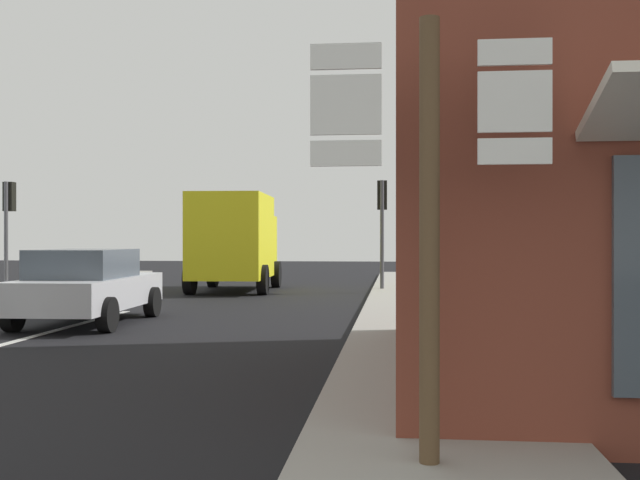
{
  "coord_description": "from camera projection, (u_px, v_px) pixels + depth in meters",
  "views": [
    {
      "loc": [
        6.19,
        -4.6,
        1.68
      ],
      "look_at": [
        4.6,
        10.83,
        1.65
      ],
      "focal_mm": 41.94,
      "sensor_mm": 36.0,
      "label": 1
    }
  ],
  "objects": [
    {
      "name": "ground_plane",
      "position": [
        91.0,
        321.0,
        15.17
      ],
      "size": [
        80.0,
        80.0,
        0.0
      ],
      "primitive_type": "plane",
      "color": "black"
    },
    {
      "name": "sidewalk_right",
      "position": [
        418.0,
        335.0,
        12.5
      ],
      "size": [
        2.22,
        44.0,
        0.14
      ],
      "primitive_type": "cube",
      "color": "gray",
      "rests_on": "ground"
    },
    {
      "name": "sedan_far",
      "position": [
        87.0,
        285.0,
        14.66
      ],
      "size": [
        2.07,
        4.25,
        1.47
      ],
      "color": "#B7BABF",
      "rests_on": "ground"
    },
    {
      "name": "delivery_truck",
      "position": [
        235.0,
        239.0,
        23.77
      ],
      "size": [
        2.67,
        5.09,
        3.05
      ],
      "color": "yellow",
      "rests_on": "ground"
    },
    {
      "name": "route_sign_post",
      "position": [
        429.0,
        205.0,
        5.14
      ],
      "size": [
        1.66,
        0.14,
        3.2
      ],
      "color": "brown",
      "rests_on": "ground"
    },
    {
      "name": "traffic_light_far_left",
      "position": [
        9.0,
        211.0,
        23.0
      ],
      "size": [
        0.3,
        0.49,
        3.43
      ],
      "color": "#47474C",
      "rests_on": "ground"
    },
    {
      "name": "traffic_light_far_right",
      "position": [
        382.0,
        210.0,
        23.13
      ],
      "size": [
        0.3,
        0.49,
        3.48
      ],
      "color": "#47474C",
      "rests_on": "ground"
    }
  ]
}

